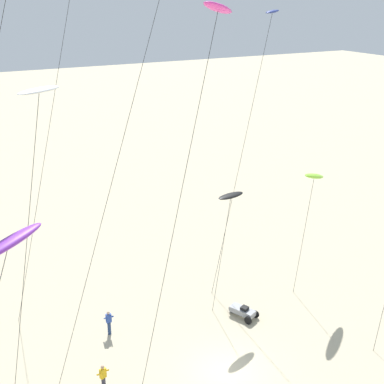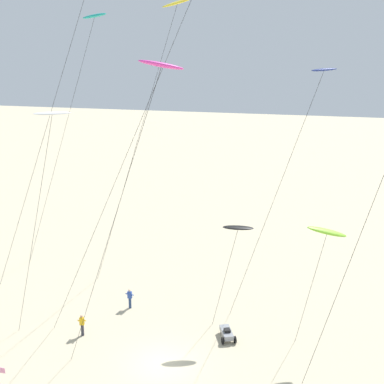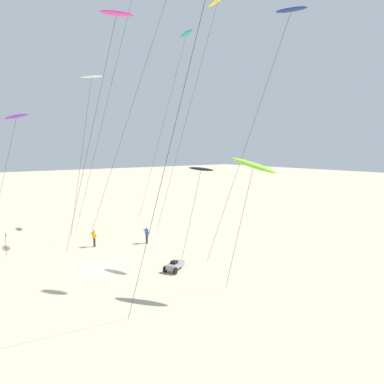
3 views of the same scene
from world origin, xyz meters
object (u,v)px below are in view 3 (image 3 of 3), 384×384
at_px(kite_flyer_middle, 147,235).
at_px(beach_buggy, 175,265).
at_px(kite_flyer_nearest, 94,238).
at_px(marker_flag, 6,239).
at_px(kite_black, 201,170).
at_px(kite_white, 91,80).
at_px(kite_purple, 16,118).
at_px(kite_magenta, 116,16).
at_px(kite_teal, 185,37).
at_px(kite_navy, 289,16).
at_px(kite_lime, 253,166).
at_px(kite_yellow, 217,5).

height_order(kite_flyer_middle, beach_buggy, kite_flyer_middle).
bearing_deg(kite_flyer_nearest, marker_flag, -103.17).
relative_size(kite_black, marker_flag, 3.81).
bearing_deg(beach_buggy, kite_white, -173.44).
bearing_deg(kite_purple, kite_white, 66.00).
xyz_separation_m(kite_magenta, kite_flyer_nearest, (-6.49, 0.35, -18.37)).
bearing_deg(kite_white, kite_teal, 101.65).
bearing_deg(marker_flag, kite_black, 43.98).
distance_m(kite_purple, kite_magenta, 13.94).
relative_size(kite_navy, marker_flag, 9.09).
relative_size(kite_navy, beach_buggy, 9.06).
bearing_deg(kite_black, kite_magenta, -130.10).
bearing_deg(kite_teal, kite_white, -78.35).
relative_size(kite_teal, marker_flag, 11.16).
height_order(kite_navy, beach_buggy, kite_navy).
bearing_deg(kite_flyer_middle, beach_buggy, -15.77).
relative_size(kite_navy, kite_lime, 2.12).
xyz_separation_m(kite_yellow, kite_flyer_middle, (-2.04, -7.15, -22.58)).
bearing_deg(kite_purple, kite_lime, 23.40).
bearing_deg(kite_black, kite_white, -163.20).
xyz_separation_m(kite_yellow, kite_magenta, (2.51, -12.12, -4.21)).
bearing_deg(kite_flyer_nearest, kite_black, 23.27).
bearing_deg(kite_magenta, beach_buggy, 33.73).
distance_m(kite_magenta, marker_flag, 20.79).
bearing_deg(marker_flag, kite_flyer_middle, 73.02).
bearing_deg(kite_yellow, kite_lime, -31.62).
distance_m(kite_black, beach_buggy, 7.68).
relative_size(kite_magenta, beach_buggy, 9.44).
distance_m(kite_purple, kite_black, 18.60).
height_order(kite_magenta, marker_flag, kite_magenta).
relative_size(kite_teal, beach_buggy, 11.12).
xyz_separation_m(kite_purple, beach_buggy, (14.81, 7.63, -11.80)).
distance_m(kite_black, kite_teal, 23.19).
height_order(kite_navy, marker_flag, kite_navy).
bearing_deg(kite_navy, kite_black, -144.38).
height_order(kite_magenta, kite_flyer_middle, kite_magenta).
xyz_separation_m(kite_teal, beach_buggy, (14.73, -11.76, -22.29)).
relative_size(kite_flyer_nearest, kite_flyer_middle, 1.00).
relative_size(kite_yellow, beach_buggy, 11.58).
height_order(kite_white, kite_flyer_middle, kite_white).
distance_m(kite_purple, kite_lime, 23.54).
distance_m(kite_magenta, kite_flyer_middle, 19.57).
bearing_deg(kite_white, kite_black, 16.80).
bearing_deg(kite_navy, kite_flyer_middle, -165.29).
xyz_separation_m(kite_teal, kite_magenta, (10.84, -14.36, -3.45)).
relative_size(kite_black, kite_lime, 0.89).
relative_size(kite_lime, kite_teal, 0.38).
distance_m(kite_navy, kite_teal, 21.37).
height_order(kite_yellow, kite_navy, kite_yellow).
relative_size(kite_yellow, kite_purple, 1.93).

